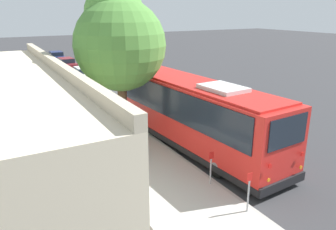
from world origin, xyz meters
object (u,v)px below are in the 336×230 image
(parked_sedan_maroon, at_px, (66,64))
(sign_post_near, at_px, (249,192))
(shuttle_bus, at_px, (195,111))
(street_tree, at_px, (119,39))
(sign_post_far, at_px, (211,168))
(parked_sedan_white, at_px, (83,74))
(parked_sedan_silver, at_px, (104,87))
(parked_sedan_navy, at_px, (56,57))
(fire_hydrant, at_px, (106,103))

(parked_sedan_maroon, distance_m, sign_post_near, 31.51)
(shuttle_bus, bearing_deg, street_tree, 43.34)
(street_tree, height_order, sign_post_far, street_tree)
(parked_sedan_white, bearing_deg, street_tree, 170.90)
(sign_post_near, bearing_deg, parked_sedan_silver, -3.90)
(shuttle_bus, distance_m, parked_sedan_navy, 32.61)
(parked_sedan_white, relative_size, street_tree, 0.57)
(parked_sedan_silver, height_order, street_tree, street_tree)
(parked_sedan_silver, distance_m, parked_sedan_navy, 20.00)
(parked_sedan_white, distance_m, sign_post_near, 24.72)
(shuttle_bus, relative_size, street_tree, 1.43)
(parked_sedan_navy, bearing_deg, street_tree, 175.94)
(shuttle_bus, height_order, parked_sedan_silver, shuttle_bus)
(shuttle_bus, height_order, sign_post_near, shuttle_bus)
(parked_sedan_maroon, bearing_deg, parked_sedan_silver, 177.88)
(parked_sedan_navy, bearing_deg, sign_post_near, 178.65)
(parked_sedan_silver, distance_m, street_tree, 11.28)
(street_tree, relative_size, fire_hydrant, 9.48)
(parked_sedan_maroon, bearing_deg, street_tree, 172.00)
(shuttle_bus, distance_m, parked_sedan_white, 19.04)
(parked_sedan_maroon, xyz_separation_m, street_tree, (-23.21, 2.32, 4.62))
(parked_sedan_maroon, height_order, street_tree, street_tree)
(parked_sedan_silver, height_order, parked_sedan_maroon, parked_sedan_maroon)
(parked_sedan_silver, distance_m, parked_sedan_maroon, 13.21)
(shuttle_bus, distance_m, sign_post_far, 4.11)
(sign_post_far, distance_m, fire_hydrant, 11.66)
(parked_sedan_silver, bearing_deg, sign_post_far, 177.71)
(parked_sedan_white, relative_size, parked_sedan_maroon, 0.94)
(shuttle_bus, relative_size, fire_hydrant, 13.57)
(fire_hydrant, bearing_deg, parked_sedan_maroon, -4.42)
(parked_sedan_silver, height_order, sign_post_near, sign_post_near)
(parked_sedan_maroon, distance_m, sign_post_far, 29.44)
(parked_sedan_silver, distance_m, fire_hydrant, 4.76)
(parked_sedan_silver, height_order, fire_hydrant, parked_sedan_silver)
(parked_sedan_white, relative_size, sign_post_near, 3.10)
(sign_post_near, bearing_deg, street_tree, 7.65)
(parked_sedan_silver, bearing_deg, parked_sedan_navy, 1.53)
(parked_sedan_white, bearing_deg, parked_sedan_maroon, 0.28)
(sign_post_near, relative_size, sign_post_far, 1.06)
(sign_post_far, bearing_deg, street_tree, 10.16)
(parked_sedan_maroon, relative_size, sign_post_far, 3.50)
(parked_sedan_navy, relative_size, sign_post_near, 3.15)
(sign_post_near, xyz_separation_m, fire_hydrant, (13.73, 0.17, -0.33))
(parked_sedan_silver, distance_m, parked_sedan_white, 6.41)
(shuttle_bus, height_order, street_tree, street_tree)
(parked_sedan_navy, bearing_deg, parked_sedan_silver, -179.76)
(sign_post_near, bearing_deg, sign_post_far, -0.00)
(street_tree, relative_size, sign_post_near, 5.42)
(sign_post_near, bearing_deg, parked_sedan_navy, -2.17)
(shuttle_bus, xyz_separation_m, parked_sedan_maroon, (25.80, 0.46, -1.24))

